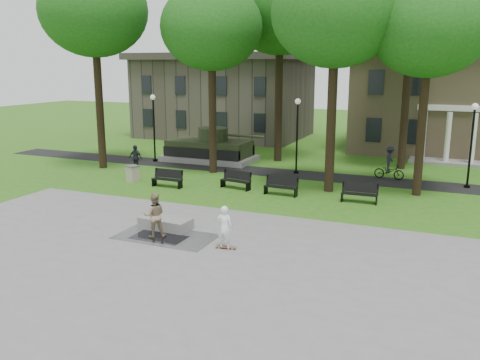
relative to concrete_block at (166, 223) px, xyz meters
The scene contains 27 objects.
ground 1.48m from the concrete_block, 26.16° to the left, with size 120.00×120.00×0.00m, color #2D5D15.
plaza 4.56m from the concrete_block, 73.27° to the right, with size 22.00×16.00×0.02m, color gray.
footpath 12.71m from the concrete_block, 84.09° to the left, with size 44.00×2.60×0.01m, color black.
building_right 29.23m from the concrete_block, 67.00° to the left, with size 17.00×12.00×8.60m.
building_left 29.02m from the concrete_block, 109.65° to the left, with size 15.00×10.00×7.20m, color #4C443D.
tree_0 17.41m from the concrete_block, 137.95° to the left, with size 6.80×6.80×12.97m.
tree_1 14.50m from the concrete_block, 105.98° to the left, with size 6.20×6.20×11.63m.
tree_2 13.75m from the concrete_block, 62.26° to the left, with size 6.60×6.60×12.16m.
tree_3 16.10m from the concrete_block, 47.45° to the left, with size 6.00×6.00×11.19m.
tree_4 19.50m from the concrete_block, 92.38° to the left, with size 7.20×7.20×13.50m.
tree_5 21.06m from the concrete_block, 65.51° to the left, with size 6.40×6.40×12.44m.
lamp_left 15.80m from the concrete_block, 123.88° to the left, with size 0.36×0.36×4.73m.
lamp_mid 13.32m from the concrete_block, 82.04° to the left, with size 0.36×0.36×4.73m.
lamp_right 17.71m from the concrete_block, 47.62° to the left, with size 0.36×0.36×4.73m.
tank_monument 15.53m from the concrete_block, 109.37° to the left, with size 7.45×3.40×2.40m.
puddle 1.20m from the concrete_block, 72.53° to the right, with size 2.20×1.20×0.00m, color black.
concrete_block is the anchor object (origin of this frame).
skateboard 3.58m from the concrete_block, 20.02° to the right, with size 0.78×0.20×0.07m, color brown.
skateboarder 3.57m from the concrete_block, 20.17° to the right, with size 0.61×0.40×1.66m, color white.
friend_watching 1.32m from the concrete_block, 80.58° to the right, with size 0.88×0.69×1.81m, color #927F5E.
pedestrian_walker 12.59m from the concrete_block, 129.95° to the left, with size 0.99×0.41×1.70m, color black.
cyclist 15.50m from the concrete_block, 61.20° to the left, with size 1.84×1.06×2.00m.
park_bench_0 7.59m from the concrete_block, 120.14° to the left, with size 1.80×0.53×1.00m.
park_bench_1 7.72m from the concrete_block, 90.73° to the left, with size 1.85×0.84×1.00m.
park_bench_2 7.80m from the concrete_block, 69.84° to the left, with size 1.82×0.59×1.00m.
park_bench_3 10.06m from the concrete_block, 47.59° to the left, with size 1.81×0.58×1.00m.
trash_bin 9.48m from the concrete_block, 132.81° to the left, with size 0.82×0.82×0.96m.
Camera 1 is at (9.57, -18.24, 6.77)m, focal length 38.00 mm.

